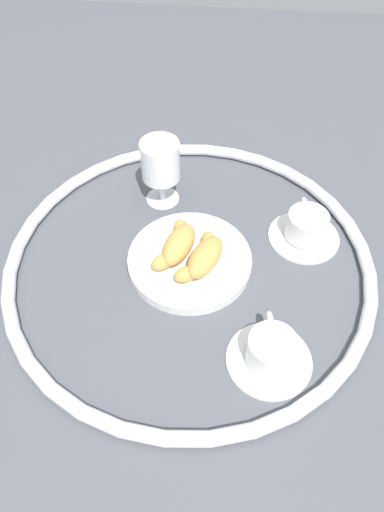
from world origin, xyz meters
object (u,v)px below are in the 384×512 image
object	(u,v)px
pastry_plate	(192,262)
coffee_cup_near	(306,228)
croissant_large	(204,257)
croissant_small	(177,244)
coffee_cup_far	(271,352)
juice_glass_left	(160,164)

from	to	relation	value
pastry_plate	coffee_cup_near	xyz separation A→B (m)	(0.09, -0.21, 0.01)
croissant_large	croissant_small	distance (m)	0.05
pastry_plate	croissant_large	world-z (taller)	croissant_large
coffee_cup_far	pastry_plate	bearing A→B (deg)	38.71
coffee_cup_near	juice_glass_left	xyz separation A→B (m)	(0.08, 0.29, 0.07)
croissant_large	croissant_small	xyz separation A→B (m)	(0.02, 0.05, 0.00)
croissant_small	coffee_cup_far	world-z (taller)	croissant_small
croissant_small	pastry_plate	bearing A→B (deg)	-115.54
croissant_large	coffee_cup_near	xyz separation A→B (m)	(0.11, -0.19, -0.02)
croissant_large	coffee_cup_far	bearing A→B (deg)	-144.09
croissant_small	juice_glass_left	xyz separation A→B (m)	(0.16, 0.05, 0.05)
pastry_plate	croissant_small	bearing A→B (deg)	64.46
juice_glass_left	coffee_cup_near	bearing A→B (deg)	-105.29
croissant_large	coffee_cup_near	size ratio (longest dim) A/B	0.94
croissant_large	coffee_cup_far	world-z (taller)	croissant_large
croissant_large	juice_glass_left	distance (m)	0.22
croissant_large	croissant_small	world-z (taller)	same
croissant_large	coffee_cup_far	size ratio (longest dim) A/B	0.94
pastry_plate	croissant_large	bearing A→B (deg)	-117.31
pastry_plate	juice_glass_left	bearing A→B (deg)	24.74
croissant_small	coffee_cup_near	world-z (taller)	croissant_small
croissant_small	coffee_cup_near	distance (m)	0.25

